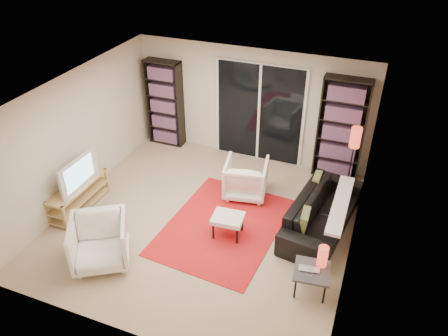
{
  "coord_description": "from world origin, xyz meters",
  "views": [
    {
      "loc": [
        2.5,
        -5.5,
        5.0
      ],
      "look_at": [
        0.25,
        0.3,
        1.0
      ],
      "focal_mm": 35.0,
      "sensor_mm": 36.0,
      "label": 1
    }
  ],
  "objects_px": {
    "floor_lamp": "(354,144)",
    "bookshelf_left": "(165,103)",
    "bookshelf_right": "(341,130)",
    "armchair_back": "(246,178)",
    "sofa": "(323,212)",
    "armchair_front": "(100,242)",
    "side_table": "(312,272)",
    "tv_stand": "(79,195)",
    "ottoman": "(228,219)"
  },
  "relations": [
    {
      "from": "armchair_front",
      "to": "ottoman",
      "type": "distance_m",
      "value": 2.08
    },
    {
      "from": "bookshelf_left",
      "to": "armchair_front",
      "type": "xyz_separation_m",
      "value": [
        0.83,
        -3.83,
        -0.58
      ]
    },
    {
      "from": "tv_stand",
      "to": "armchair_back",
      "type": "bearing_deg",
      "value": 28.78
    },
    {
      "from": "side_table",
      "to": "sofa",
      "type": "bearing_deg",
      "value": 94.52
    },
    {
      "from": "armchair_back",
      "to": "floor_lamp",
      "type": "distance_m",
      "value": 2.08
    },
    {
      "from": "ottoman",
      "to": "floor_lamp",
      "type": "height_order",
      "value": "floor_lamp"
    },
    {
      "from": "bookshelf_left",
      "to": "bookshelf_right",
      "type": "height_order",
      "value": "bookshelf_right"
    },
    {
      "from": "armchair_back",
      "to": "armchair_front",
      "type": "bearing_deg",
      "value": 48.46
    },
    {
      "from": "bookshelf_right",
      "to": "armchair_back",
      "type": "bearing_deg",
      "value": -139.07
    },
    {
      "from": "floor_lamp",
      "to": "tv_stand",
      "type": "bearing_deg",
      "value": -153.86
    },
    {
      "from": "tv_stand",
      "to": "sofa",
      "type": "relative_size",
      "value": 0.62
    },
    {
      "from": "side_table",
      "to": "armchair_front",
      "type": "bearing_deg",
      "value": -169.31
    },
    {
      "from": "armchair_back",
      "to": "armchair_front",
      "type": "xyz_separation_m",
      "value": [
        -1.53,
        -2.53,
        0.03
      ]
    },
    {
      "from": "bookshelf_right",
      "to": "tv_stand",
      "type": "relative_size",
      "value": 1.57
    },
    {
      "from": "side_table",
      "to": "armchair_back",
      "type": "bearing_deg",
      "value": 130.66
    },
    {
      "from": "bookshelf_right",
      "to": "ottoman",
      "type": "height_order",
      "value": "bookshelf_right"
    },
    {
      "from": "armchair_front",
      "to": "floor_lamp",
      "type": "distance_m",
      "value": 4.71
    },
    {
      "from": "side_table",
      "to": "floor_lamp",
      "type": "height_order",
      "value": "floor_lamp"
    },
    {
      "from": "floor_lamp",
      "to": "bookshelf_left",
      "type": "bearing_deg",
      "value": 172.28
    },
    {
      "from": "bookshelf_right",
      "to": "side_table",
      "type": "bearing_deg",
      "value": -87.0
    },
    {
      "from": "floor_lamp",
      "to": "sofa",
      "type": "bearing_deg",
      "value": -102.83
    },
    {
      "from": "armchair_back",
      "to": "armchair_front",
      "type": "distance_m",
      "value": 2.96
    },
    {
      "from": "armchair_front",
      "to": "side_table",
      "type": "height_order",
      "value": "armchair_front"
    },
    {
      "from": "armchair_front",
      "to": "floor_lamp",
      "type": "xyz_separation_m",
      "value": [
        3.33,
        3.26,
        0.7
      ]
    },
    {
      "from": "bookshelf_right",
      "to": "tv_stand",
      "type": "height_order",
      "value": "bookshelf_right"
    },
    {
      "from": "armchair_back",
      "to": "bookshelf_right",
      "type": "bearing_deg",
      "value": -149.52
    },
    {
      "from": "tv_stand",
      "to": "floor_lamp",
      "type": "bearing_deg",
      "value": 26.14
    },
    {
      "from": "armchair_back",
      "to": "side_table",
      "type": "relative_size",
      "value": 1.41
    },
    {
      "from": "bookshelf_right",
      "to": "ottoman",
      "type": "relative_size",
      "value": 3.82
    },
    {
      "from": "tv_stand",
      "to": "side_table",
      "type": "relative_size",
      "value": 2.35
    },
    {
      "from": "bookshelf_left",
      "to": "bookshelf_right",
      "type": "xyz_separation_m",
      "value": [
        3.85,
        -0.0,
        0.07
      ]
    },
    {
      "from": "bookshelf_left",
      "to": "armchair_back",
      "type": "xyz_separation_m",
      "value": [
        2.36,
        -1.29,
        -0.61
      ]
    },
    {
      "from": "tv_stand",
      "to": "floor_lamp",
      "type": "distance_m",
      "value": 5.12
    },
    {
      "from": "tv_stand",
      "to": "side_table",
      "type": "xyz_separation_m",
      "value": [
        4.38,
        -0.43,
        0.09
      ]
    },
    {
      "from": "armchair_back",
      "to": "armchair_front",
      "type": "height_order",
      "value": "armchair_front"
    },
    {
      "from": "sofa",
      "to": "armchair_back",
      "type": "height_order",
      "value": "armchair_back"
    },
    {
      "from": "sofa",
      "to": "armchair_front",
      "type": "height_order",
      "value": "armchair_front"
    },
    {
      "from": "sofa",
      "to": "floor_lamp",
      "type": "xyz_separation_m",
      "value": [
        0.27,
        1.16,
        0.77
      ]
    },
    {
      "from": "sofa",
      "to": "armchair_back",
      "type": "bearing_deg",
      "value": 82.1
    },
    {
      "from": "armchair_front",
      "to": "side_table",
      "type": "distance_m",
      "value": 3.24
    },
    {
      "from": "tv_stand",
      "to": "ottoman",
      "type": "height_order",
      "value": "tv_stand"
    },
    {
      "from": "armchair_front",
      "to": "ottoman",
      "type": "height_order",
      "value": "armchair_front"
    },
    {
      "from": "bookshelf_left",
      "to": "floor_lamp",
      "type": "bearing_deg",
      "value": -7.72
    },
    {
      "from": "bookshelf_left",
      "to": "side_table",
      "type": "bearing_deg",
      "value": -38.74
    },
    {
      "from": "tv_stand",
      "to": "sofa",
      "type": "bearing_deg",
      "value": 13.95
    },
    {
      "from": "bookshelf_left",
      "to": "sofa",
      "type": "height_order",
      "value": "bookshelf_left"
    },
    {
      "from": "sofa",
      "to": "armchair_front",
      "type": "bearing_deg",
      "value": 132.28
    },
    {
      "from": "sofa",
      "to": "ottoman",
      "type": "relative_size",
      "value": 3.96
    },
    {
      "from": "bookshelf_left",
      "to": "side_table",
      "type": "xyz_separation_m",
      "value": [
        4.02,
        -3.22,
        -0.62
      ]
    },
    {
      "from": "ottoman",
      "to": "bookshelf_right",
      "type": "bearing_deg",
      "value": 61.27
    }
  ]
}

